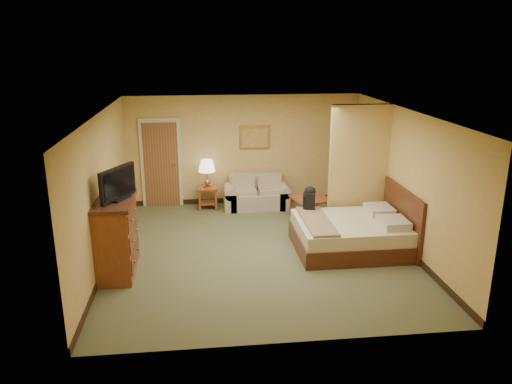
{
  "coord_description": "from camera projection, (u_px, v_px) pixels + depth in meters",
  "views": [
    {
      "loc": [
        -1.04,
        -8.59,
        3.78
      ],
      "look_at": [
        0.02,
        0.6,
        0.98
      ],
      "focal_mm": 35.0,
      "sensor_mm": 36.0,
      "label": 1
    }
  ],
  "objects": [
    {
      "name": "bed",
      "position": [
        355.0,
        233.0,
        9.39
      ],
      "size": [
        2.11,
        1.79,
        1.16
      ],
      "color": "#441E10",
      "rests_on": "floor"
    },
    {
      "name": "tv",
      "position": [
        118.0,
        184.0,
        8.04
      ],
      "size": [
        0.46,
        0.82,
        0.54
      ],
      "rotation": [
        0.0,
        0.0,
        -0.47
      ],
      "color": "black",
      "rests_on": "dresser"
    },
    {
      "name": "baseboard",
      "position": [
        244.0,
        200.0,
        12.2
      ],
      "size": [
        5.5,
        0.02,
        0.12
      ],
      "primitive_type": "cube",
      "color": "black",
      "rests_on": "floor"
    },
    {
      "name": "dresser",
      "position": [
        116.0,
        237.0,
        8.29
      ],
      "size": [
        0.65,
        1.23,
        1.31
      ],
      "color": "brown",
      "rests_on": "floor"
    },
    {
      "name": "wall_picture",
      "position": [
        255.0,
        138.0,
        11.77
      ],
      "size": [
        0.73,
        0.04,
        0.56
      ],
      "color": "#B78E3F",
      "rests_on": "back_wall"
    },
    {
      "name": "partition",
      "position": [
        358.0,
        169.0,
        10.11
      ],
      "size": [
        1.2,
        0.15,
        2.6
      ],
      "primitive_type": "cube",
      "color": "tan",
      "rests_on": "floor"
    },
    {
      "name": "back_wall",
      "position": [
        244.0,
        150.0,
        11.85
      ],
      "size": [
        5.5,
        0.02,
        2.6
      ],
      "primitive_type": "cube",
      "color": "tan",
      "rests_on": "floor"
    },
    {
      "name": "door",
      "position": [
        161.0,
        164.0,
        11.68
      ],
      "size": [
        0.94,
        0.16,
        2.1
      ],
      "color": "beige",
      "rests_on": "floor"
    },
    {
      "name": "backpack",
      "position": [
        310.0,
        198.0,
        9.82
      ],
      "size": [
        0.23,
        0.31,
        0.49
      ],
      "rotation": [
        0.0,
        0.0,
        -0.16
      ],
      "color": "black",
      "rests_on": "bed"
    },
    {
      "name": "loveseat",
      "position": [
        257.0,
        197.0,
        11.77
      ],
      "size": [
        1.54,
        0.72,
        0.78
      ],
      "color": "tan",
      "rests_on": "floor"
    },
    {
      "name": "floor",
      "position": [
        259.0,
        251.0,
        9.37
      ],
      "size": [
        6.0,
        6.0,
        0.0
      ],
      "primitive_type": "plane",
      "color": "#565B3B",
      "rests_on": "ground"
    },
    {
      "name": "side_table",
      "position": [
        208.0,
        194.0,
        11.7
      ],
      "size": [
        0.47,
        0.47,
        0.52
      ],
      "color": "brown",
      "rests_on": "floor"
    },
    {
      "name": "table_lamp",
      "position": [
        207.0,
        166.0,
        11.5
      ],
      "size": [
        0.39,
        0.39,
        0.65
      ],
      "color": "#A8753E",
      "rests_on": "side_table"
    },
    {
      "name": "ceiling",
      "position": [
        259.0,
        112.0,
        8.62
      ],
      "size": [
        6.0,
        6.0,
        0.0
      ],
      "primitive_type": "plane",
      "rotation": [
        3.14,
        0.0,
        0.0
      ],
      "color": "white",
      "rests_on": "back_wall"
    },
    {
      "name": "coffee_table",
      "position": [
        311.0,
        204.0,
        10.99
      ],
      "size": [
        0.9,
        0.9,
        0.49
      ],
      "rotation": [
        0.0,
        0.0,
        0.21
      ],
      "color": "brown",
      "rests_on": "floor"
    },
    {
      "name": "left_wall",
      "position": [
        103.0,
        190.0,
        8.7
      ],
      "size": [
        0.02,
        6.0,
        2.6
      ],
      "primitive_type": "cube",
      "color": "tan",
      "rests_on": "floor"
    },
    {
      "name": "right_wall",
      "position": [
        405.0,
        180.0,
        9.3
      ],
      "size": [
        0.02,
        6.0,
        2.6
      ],
      "primitive_type": "cube",
      "color": "tan",
      "rests_on": "floor"
    }
  ]
}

